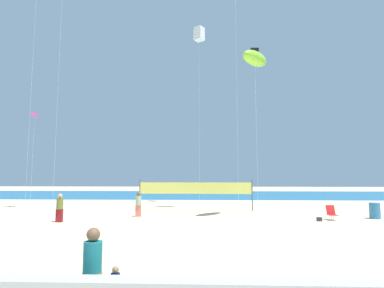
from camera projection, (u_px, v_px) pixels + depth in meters
The scene contains 13 objects.
ground_plane at pixel (181, 228), 15.98m from camera, with size 120.00×120.00×0.00m, color beige.
ocean_band at pixel (196, 195), 44.23m from camera, with size 120.00×20.00×0.01m, color #1E6B99.
mother_figure at pixel (92, 266), 6.28m from camera, with size 0.38×0.38×1.64m.
toddler_figure at pixel (115, 286), 6.35m from camera, with size 0.19×0.19×0.84m.
beachgoer_sage_shirt at pixel (138, 203), 20.53m from camera, with size 0.38×0.38×1.66m.
beachgoer_olive_shirt at pixel (60, 207), 18.08m from camera, with size 0.38×0.38×1.66m.
folding_beach_chair at pixel (331, 212), 18.92m from camera, with size 0.52×0.65×0.89m.
trash_barrel at pixel (375, 211), 19.50m from camera, with size 0.64×0.64×0.99m, color teal.
volleyball_net at pixel (195, 189), 24.32m from camera, with size 8.98×0.53×2.40m.
beach_handbag at pixel (319, 219), 18.36m from camera, with size 0.30×0.15×0.24m, color #2D2D33.
kite_lime_inflatable at pixel (255, 59), 20.91m from camera, with size 2.51×2.84×11.41m.
kite_magenta_diamond at pixel (35, 115), 26.96m from camera, with size 0.78×0.78×8.28m.
kite_white_box at pixel (199, 34), 31.65m from camera, with size 1.18×1.18×17.93m.
Camera 1 is at (1.27, -16.31, 2.71)m, focal length 28.78 mm.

